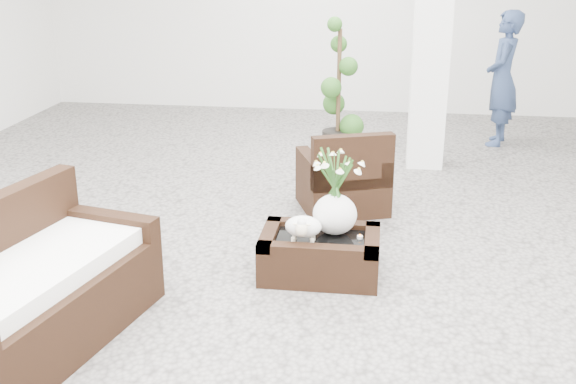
# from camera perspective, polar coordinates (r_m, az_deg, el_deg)

# --- Properties ---
(ground) EXTENTS (11.00, 11.00, 0.00)m
(ground) POSITION_cam_1_polar(r_m,az_deg,el_deg) (5.72, 0.14, -5.53)
(ground) COLOR gray
(ground) RESTS_ON ground
(column) EXTENTS (0.40, 0.40, 3.50)m
(column) POSITION_cam_1_polar(r_m,az_deg,el_deg) (7.98, 11.79, 14.30)
(column) COLOR white
(column) RESTS_ON ground
(coffee_table) EXTENTS (0.90, 0.60, 0.31)m
(coffee_table) POSITION_cam_1_polar(r_m,az_deg,el_deg) (5.41, 2.62, -5.25)
(coffee_table) COLOR black
(coffee_table) RESTS_ON ground
(sheep_figurine) EXTENTS (0.28, 0.23, 0.21)m
(sheep_figurine) POSITION_cam_1_polar(r_m,az_deg,el_deg) (5.23, 1.26, -3.03)
(sheep_figurine) COLOR white
(sheep_figurine) RESTS_ON coffee_table
(planter_narcissus) EXTENTS (0.44, 0.44, 0.80)m
(planter_narcissus) POSITION_cam_1_polar(r_m,az_deg,el_deg) (5.29, 3.90, 0.63)
(planter_narcissus) COLOR white
(planter_narcissus) RESTS_ON coffee_table
(tealight) EXTENTS (0.04, 0.04, 0.03)m
(tealight) POSITION_cam_1_polar(r_m,az_deg,el_deg) (5.35, 5.88, -3.65)
(tealight) COLOR white
(tealight) RESTS_ON coffee_table
(armchair) EXTENTS (0.96, 0.95, 0.81)m
(armchair) POSITION_cam_1_polar(r_m,az_deg,el_deg) (6.70, 4.49, 1.94)
(armchair) COLOR black
(armchair) RESTS_ON ground
(loveseat) EXTENTS (1.19, 1.85, 0.91)m
(loveseat) POSITION_cam_1_polar(r_m,az_deg,el_deg) (4.67, -20.08, -6.66)
(loveseat) COLOR black
(loveseat) RESTS_ON ground
(topiary) EXTENTS (0.43, 0.43, 1.60)m
(topiary) POSITION_cam_1_polar(r_m,az_deg,el_deg) (8.55, 4.16, 8.53)
(topiary) COLOR #254F19
(topiary) RESTS_ON ground
(shopper) EXTENTS (0.53, 0.69, 1.68)m
(shopper) POSITION_cam_1_polar(r_m,az_deg,el_deg) (9.24, 17.07, 8.82)
(shopper) COLOR navy
(shopper) RESTS_ON ground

